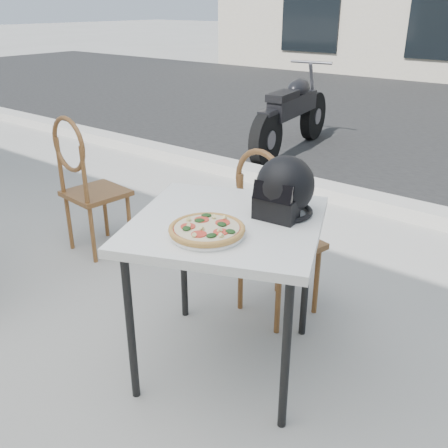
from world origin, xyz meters
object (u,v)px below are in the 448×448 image
Objects in this scene: plate at (207,234)px; cafe_chair_main at (272,227)px; pizza at (207,229)px; cafe_chair_side at (85,179)px; cafe_table_main at (226,234)px; motorcycle at (293,115)px; helmet at (284,189)px.

cafe_chair_main reaches higher than plate.
cafe_chair_side reaches higher than pizza.
plate is at bearing -78.12° from cafe_table_main.
plate is 4.17m from motorcycle.
cafe_table_main is 1.07× the size of cafe_chair_main.
helmet reaches higher than motorcycle.
cafe_chair_side reaches higher than cafe_table_main.
pizza is (0.00, 0.00, 0.02)m from plate.
helmet is at bearing 142.87° from cafe_chair_main.
motorcycle is at bearing -79.54° from cafe_chair_side.
cafe_chair_side is (-1.51, 0.36, -0.15)m from cafe_table_main.
motorcycle is (-1.78, 3.55, -0.26)m from cafe_table_main.
cafe_chair_main is at bearing 124.39° from helmet.
motorcycle reaches higher than cafe_table_main.
pizza is 0.19× the size of motorcycle.
helmet reaches higher than cafe_chair_main.
motorcycle reaches higher than pizza.
plate reaches higher than cafe_table_main.
plate is at bearing 166.29° from cafe_chair_side.
cafe_chair_main reaches higher than pizza.
cafe_chair_main is (-0.23, 0.27, -0.34)m from helmet.
cafe_table_main is at bearing 172.06° from cafe_chair_side.
cafe_table_main is 3.98m from motorcycle.
motorcycle is at bearing -48.13° from cafe_chair_main.
pizza is 0.38× the size of cafe_chair_side.
plate is 0.37× the size of cafe_chair_side.
pizza reaches higher than plate.
plate is 0.37× the size of cafe_chair_main.
cafe_table_main is at bearing 101.88° from plate.
pizza is at bearing -78.06° from cafe_table_main.
cafe_table_main is 0.51m from cafe_chair_main.
cafe_table_main is 0.33m from helmet.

